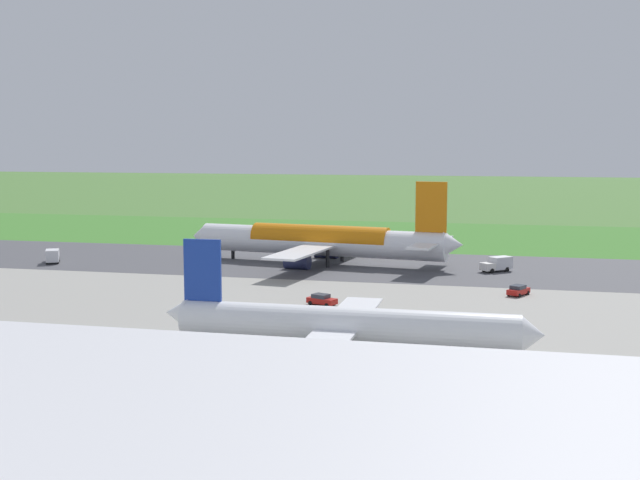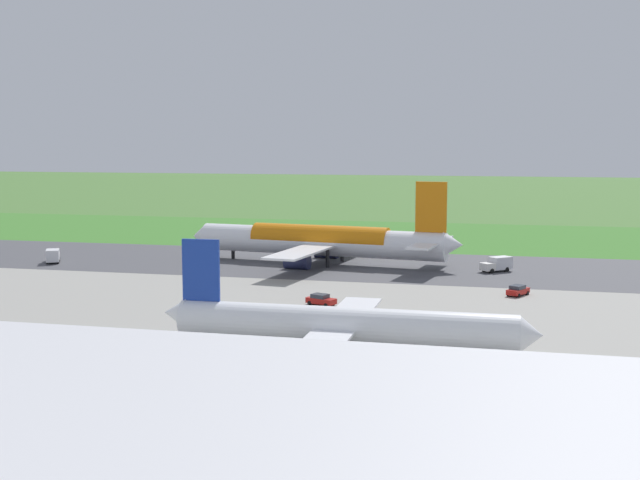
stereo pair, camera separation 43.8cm
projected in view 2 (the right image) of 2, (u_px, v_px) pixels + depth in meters
The scene contains 12 objects.
ground_plane at pixel (314, 264), 154.59m from camera, with size 800.00×800.00×0.00m, color #477233.
runway_asphalt at pixel (314, 263), 154.59m from camera, with size 600.00×37.34×0.06m, color #47474C.
apron_concrete at pixel (197, 334), 98.19m from camera, with size 440.00×110.00×0.05m, color gray.
grass_verge_foreground at pixel (356, 238), 195.72m from camera, with size 600.00×80.00×0.04m, color #3C782B.
airliner_main at pixel (322, 241), 153.66m from camera, with size 54.09×44.41×15.88m.
airliner_parked_mid at pixel (342, 324), 88.35m from camera, with size 41.49×33.85×12.14m.
service_truck_baggage at pixel (53, 256), 155.13m from camera, with size 4.73×6.17×2.65m.
service_car_followme at pixel (518, 290), 122.27m from camera, with size 3.52×4.56×1.62m.
service_truck_fuel at pixel (497, 264), 144.55m from camera, with size 5.80×5.58×2.65m.
service_car_ops at pixel (321, 300), 115.10m from camera, with size 4.57×3.24×1.62m.
no_stopping_sign at pixel (344, 231), 195.01m from camera, with size 0.60×0.10×2.92m.
traffic_cone_orange at pixel (314, 237), 195.30m from camera, with size 0.40×0.40×0.55m, color orange.
Camera 2 is at (-36.53, 148.52, 22.96)m, focal length 46.13 mm.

